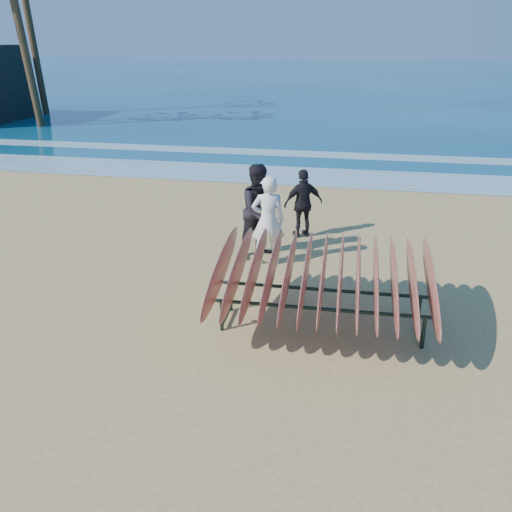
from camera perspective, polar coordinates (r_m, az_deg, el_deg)
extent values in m
plane|color=tan|center=(8.28, -1.08, -8.17)|extent=(120.00, 120.00, 0.00)
plane|color=navy|center=(62.14, 10.18, 18.06)|extent=(160.00, 160.00, 0.00)
plane|color=white|center=(17.55, 5.86, 8.34)|extent=(160.00, 160.00, 0.00)
plane|color=white|center=(20.96, 6.82, 10.57)|extent=(160.00, 160.00, 0.00)
cylinder|color=black|center=(8.27, -3.64, -6.28)|extent=(0.06, 0.06, 0.50)
cylinder|color=black|center=(8.17, 17.21, -7.72)|extent=(0.06, 0.06, 0.50)
cylinder|color=black|center=(8.83, -2.67, -4.30)|extent=(0.06, 0.06, 0.50)
cylinder|color=black|center=(8.73, 16.76, -5.61)|extent=(0.06, 0.06, 0.50)
cylinder|color=black|center=(7.96, 6.79, -5.54)|extent=(3.20, 0.13, 0.06)
cylinder|color=black|center=(8.54, 7.06, -3.54)|extent=(3.20, 0.13, 0.06)
cylinder|color=black|center=(8.62, -3.12, -6.26)|extent=(0.06, 0.65, 0.04)
cylinder|color=black|center=(8.53, 16.85, -7.63)|extent=(0.06, 0.65, 0.04)
ellipsoid|color=maroon|center=(8.29, -3.70, -1.42)|extent=(0.12, 2.57, 0.97)
ellipsoid|color=maroon|center=(8.24, -1.95, -1.54)|extent=(0.12, 2.57, 0.97)
ellipsoid|color=maroon|center=(8.19, -0.18, -1.67)|extent=(0.12, 2.57, 0.97)
ellipsoid|color=maroon|center=(8.16, 1.61, -1.79)|extent=(0.12, 2.57, 0.97)
ellipsoid|color=maroon|center=(8.13, 3.41, -1.92)|extent=(0.12, 2.57, 0.97)
ellipsoid|color=maroon|center=(8.11, 5.22, -2.04)|extent=(0.12, 2.57, 0.97)
ellipsoid|color=maroon|center=(8.09, 7.05, -2.16)|extent=(0.12, 2.57, 0.97)
ellipsoid|color=maroon|center=(8.09, 8.87, -2.28)|extent=(0.12, 2.57, 0.97)
ellipsoid|color=maroon|center=(8.09, 10.70, -2.40)|extent=(0.12, 2.57, 0.97)
ellipsoid|color=maroon|center=(8.10, 12.53, -2.52)|extent=(0.12, 2.57, 0.97)
ellipsoid|color=maroon|center=(8.12, 14.34, -2.63)|extent=(0.12, 2.57, 0.97)
ellipsoid|color=maroon|center=(8.15, 16.15, -2.74)|extent=(0.12, 2.57, 0.97)
ellipsoid|color=maroon|center=(8.19, 17.94, -2.84)|extent=(0.12, 2.57, 0.97)
imported|color=white|center=(10.43, 1.28, 3.73)|extent=(0.72, 0.56, 1.76)
imported|color=black|center=(10.80, 0.43, 4.75)|extent=(1.16, 1.15, 1.89)
imported|color=black|center=(11.98, 5.00, 5.52)|extent=(0.96, 0.75, 1.52)
cylinder|color=brown|center=(28.68, -23.54, 20.87)|extent=(0.36, 1.42, 8.67)
cylinder|color=brown|center=(33.46, -22.86, 22.25)|extent=(0.36, 1.17, 10.23)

